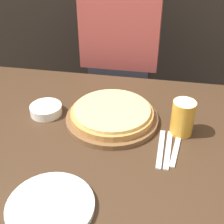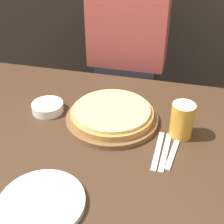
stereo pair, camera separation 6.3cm
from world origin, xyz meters
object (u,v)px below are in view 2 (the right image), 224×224
Objects in this scene: dinner_plate at (42,203)px; dinner_knife at (165,152)px; beer_glass at (182,119)px; diner_person at (127,70)px; fork at (158,151)px; pizza_on_board at (112,115)px; side_bowl at (48,107)px; spoon at (173,153)px.

dinner_plate reaches higher than dinner_knife.
beer_glass is 0.54× the size of dinner_plate.
fork is at bearing -70.44° from diner_person.
dinner_plate is 0.42m from fork.
diner_person is at bearing 95.78° from pizza_on_board.
side_bowl is at bearing 176.57° from beer_glass.
spoon is at bearing 42.05° from dinner_plate.
dinner_knife is 0.76m from diner_person.
beer_glass reaches higher than pizza_on_board.
pizza_on_board is 0.24m from fork.
beer_glass is 0.69m from diner_person.
side_bowl is 0.50m from dinner_knife.
fork is 0.75m from diner_person.
dinner_plate is at bearing -135.74° from dinner_knife.
fork is (-0.07, -0.11, -0.07)m from beer_glass.
dinner_plate reaches higher than fork.
dinner_plate is at bearing -137.95° from spoon.
diner_person is (0.21, 0.57, -0.08)m from side_bowl.
spoon is at bearing -28.97° from pizza_on_board.
diner_person is at bearing 109.56° from fork.
pizza_on_board is 2.07× the size of spoon.
dinner_plate is 1.01m from diner_person.
beer_glass reaches higher than fork.
side_bowl reaches higher than dinner_plate.
side_bowl is (-0.52, 0.03, -0.05)m from beer_glass.
beer_glass is 0.77× the size of spoon.
diner_person reaches higher than beer_glass.
dinner_plate is at bearing -68.60° from side_bowl.
pizza_on_board is at bearing 148.31° from dinner_knife.
fork and dinner_knife have the same top height.
dinner_plate is 1.22× the size of fork.
dinner_knife is (0.02, 0.00, 0.00)m from fork.
dinner_knife is (0.22, -0.13, -0.02)m from pizza_on_board.
beer_glass is at bearing -62.11° from diner_person.
dinner_plate is at bearing -102.00° from pizza_on_board.
spoon is (-0.02, -0.11, -0.07)m from beer_glass.
dinner_plate reaches higher than spoon.
side_bowl is at bearing -110.09° from diner_person.
side_bowl is 0.48m from fork.
dinner_knife is at bearing -111.36° from beer_glass.
dinner_knife is (0.31, 0.30, -0.01)m from dinner_plate.
side_bowl is at bearing 164.87° from spoon.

